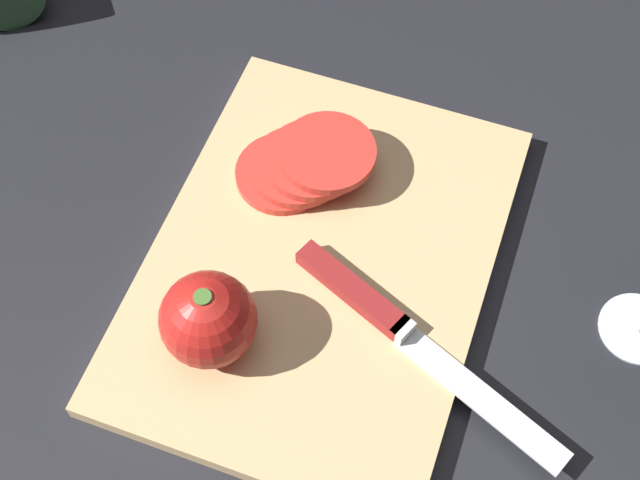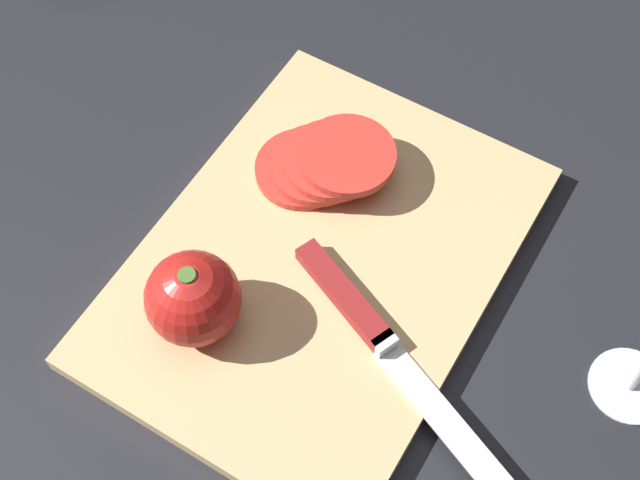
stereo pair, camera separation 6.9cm
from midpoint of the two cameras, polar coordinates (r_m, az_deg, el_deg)
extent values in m
plane|color=black|center=(0.78, 7.80, 2.49)|extent=(3.00, 3.00, 0.00)
cube|color=tan|center=(0.73, 2.72, -1.78)|extent=(0.37, 0.27, 0.02)
cylinder|color=silver|center=(0.74, 21.80, -8.88)|extent=(0.06, 0.06, 0.00)
sphere|color=red|center=(0.66, -5.19, -4.02)|extent=(0.07, 0.07, 0.07)
cylinder|color=#47702D|center=(0.63, -5.43, -2.65)|extent=(0.01, 0.01, 0.01)
cube|color=silver|center=(0.67, 11.19, -11.77)|extent=(0.08, 0.15, 0.00)
cube|color=silver|center=(0.68, 7.06, -6.87)|extent=(0.02, 0.02, 0.01)
cube|color=maroon|center=(0.70, 4.34, -3.74)|extent=(0.06, 0.10, 0.01)
cylinder|color=red|center=(0.76, 1.48, 4.36)|extent=(0.08, 0.08, 0.01)
cylinder|color=red|center=(0.75, 2.45, 4.64)|extent=(0.08, 0.08, 0.01)
cylinder|color=red|center=(0.75, 3.44, 4.93)|extent=(0.08, 0.08, 0.01)
cylinder|color=red|center=(0.74, 4.45, 5.21)|extent=(0.08, 0.08, 0.01)
camera|label=1|loc=(0.03, -87.13, 4.82)|focal=50.00mm
camera|label=2|loc=(0.03, 92.87, -4.82)|focal=50.00mm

